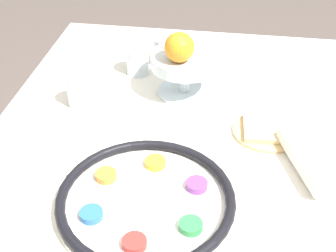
# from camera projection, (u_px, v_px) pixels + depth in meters

# --- Properties ---
(seder_plate) EXTENTS (0.34, 0.34, 0.03)m
(seder_plate) POSITION_uv_depth(u_px,v_px,m) (146.00, 200.00, 0.88)
(seder_plate) COLOR white
(seder_plate) RESTS_ON dining_table
(fruit_stand) EXTENTS (0.17, 0.17, 0.11)m
(fruit_stand) POSITION_uv_depth(u_px,v_px,m) (185.00, 66.00, 1.16)
(fruit_stand) COLOR silver
(fruit_stand) RESTS_ON dining_table
(orange_fruit) EXTENTS (0.07, 0.07, 0.07)m
(orange_fruit) POSITION_uv_depth(u_px,v_px,m) (179.00, 47.00, 1.10)
(orange_fruit) COLOR orange
(orange_fruit) RESTS_ON fruit_stand
(bread_plate) EXTENTS (0.15, 0.15, 0.02)m
(bread_plate) POSITION_uv_depth(u_px,v_px,m) (266.00, 130.00, 1.07)
(bread_plate) COLOR tan
(bread_plate) RESTS_ON dining_table
(napkin_roll) EXTENTS (0.19, 0.11, 0.05)m
(napkin_roll) POSITION_uv_depth(u_px,v_px,m) (305.00, 160.00, 0.95)
(napkin_roll) COLOR white
(napkin_roll) RESTS_ON dining_table
(cup_near) EXTENTS (0.06, 0.06, 0.08)m
(cup_near) POSITION_uv_depth(u_px,v_px,m) (165.00, 51.00, 1.31)
(cup_near) COLOR silver
(cup_near) RESTS_ON dining_table
(cup_mid) EXTENTS (0.06, 0.06, 0.08)m
(cup_mid) POSITION_uv_depth(u_px,v_px,m) (79.00, 91.00, 1.14)
(cup_mid) COLOR silver
(cup_mid) RESTS_ON dining_table
(cup_far) EXTENTS (0.06, 0.06, 0.08)m
(cup_far) POSITION_uv_depth(u_px,v_px,m) (137.00, 60.00, 1.27)
(cup_far) COLOR silver
(cup_far) RESTS_ON dining_table
(fork_left) EXTENTS (0.06, 0.16, 0.01)m
(fork_left) POSITION_uv_depth(u_px,v_px,m) (27.00, 175.00, 0.95)
(fork_left) COLOR silver
(fork_left) RESTS_ON dining_table
(fork_right) EXTENTS (0.05, 0.16, 0.01)m
(fork_right) POSITION_uv_depth(u_px,v_px,m) (32.00, 165.00, 0.98)
(fork_right) COLOR silver
(fork_right) RESTS_ON dining_table
(spoon) EXTENTS (0.15, 0.03, 0.01)m
(spoon) POSITION_uv_depth(u_px,v_px,m) (325.00, 167.00, 0.97)
(spoon) COLOR silver
(spoon) RESTS_ON dining_table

